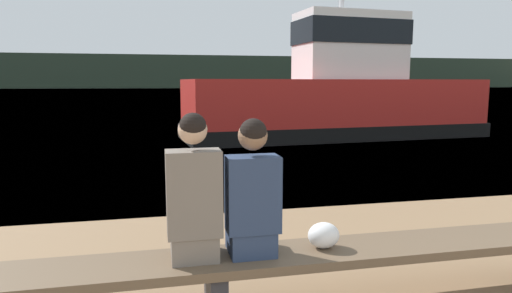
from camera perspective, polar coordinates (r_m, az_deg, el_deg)
The scene contains 8 objects.
water_surface at distance 125.66m, azimuth -12.09°, elevation 7.12°, with size 240.00×240.00×0.00m, color #426B8E.
far_shoreline at distance 135.57m, azimuth -12.18°, elevation 9.11°, with size 600.00×12.00×9.17m, color #2D3D2D.
bench_main at distance 3.35m, azimuth -5.09°, elevation -14.98°, with size 6.11×0.52×0.44m.
person_left at distance 3.16m, azimuth -7.78°, elevation -6.14°, with size 0.37×0.36×1.03m.
person_right at distance 3.22m, azimuth -0.47°, elevation -6.06°, with size 0.37×0.36×0.98m.
shopping_bag at distance 3.50m, azimuth 8.45°, elevation -10.92°, with size 0.24×0.20×0.19m.
tugboat_red at distance 14.18m, azimuth 10.21°, elevation 5.94°, with size 9.38×3.53×6.68m.
moored_sailboat at distance 26.74m, azimuth 10.70°, elevation 5.82°, with size 6.58×2.95×8.72m.
Camera 1 is at (-1.08, 0.02, 1.67)m, focal length 32.00 mm.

